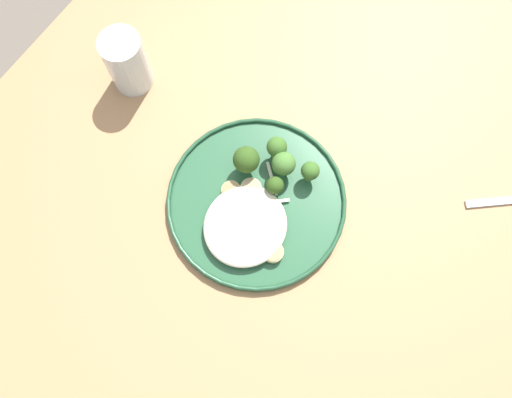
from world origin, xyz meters
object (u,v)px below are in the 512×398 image
object	(u,v)px
dinner_plate	(256,201)
broccoli_floret_center_pile	(277,148)
broccoli_floret_small_sprig	(310,171)
broccoli_floret_near_rim	(284,164)
seared_scallop_on_noodles	(228,210)
seared_scallop_tilted_round	(251,189)
water_glass	(128,64)
broccoli_floret_beside_noodles	(246,160)
seared_scallop_left_edge	(273,252)
broccoli_floret_rear_charred	(275,186)
seared_scallop_center_golden	(225,225)
seared_scallop_rear_pale	(231,191)

from	to	relation	value
dinner_plate	broccoli_floret_center_pile	xyz separation A→B (m)	(-0.08, -0.02, 0.04)
broccoli_floret_small_sprig	broccoli_floret_center_pile	size ratio (longest dim) A/B	0.86
broccoli_floret_near_rim	dinner_plate	bearing A→B (deg)	-7.04
seared_scallop_on_noodles	broccoli_floret_center_pile	distance (m)	0.13
seared_scallop_tilted_round	broccoli_floret_near_rim	xyz separation A→B (m)	(-0.06, 0.02, 0.02)
seared_scallop_tilted_round	water_glass	distance (m)	0.29
broccoli_floret_beside_noodles	broccoli_floret_center_pile	bearing A→B (deg)	148.78
dinner_plate	seared_scallop_tilted_round	distance (m)	0.02
broccoli_floret_near_rim	water_glass	size ratio (longest dim) A/B	0.49
seared_scallop_left_edge	dinner_plate	bearing A→B (deg)	-129.06
broccoli_floret_beside_noodles	broccoli_floret_rear_charred	bearing A→B (deg)	83.46
dinner_plate	seared_scallop_left_edge	world-z (taller)	seared_scallop_left_edge
seared_scallop_on_noodles	seared_scallop_center_golden	xyz separation A→B (m)	(0.02, 0.01, -0.00)
broccoli_floret_center_pile	dinner_plate	bearing A→B (deg)	10.94
broccoli_floret_small_sprig	water_glass	distance (m)	0.35
broccoli_floret_rear_charred	broccoli_floret_center_pile	xyz separation A→B (m)	(-0.05, -0.03, 0.01)
seared_scallop_tilted_round	broccoli_floret_rear_charred	xyz separation A→B (m)	(-0.02, 0.03, 0.02)
seared_scallop_tilted_round	broccoli_floret_small_sprig	distance (m)	0.10
dinner_plate	broccoli_floret_rear_charred	size ratio (longest dim) A/B	6.77
broccoli_floret_rear_charred	broccoli_floret_small_sprig	xyz separation A→B (m)	(-0.05, 0.03, 0.00)
dinner_plate	seared_scallop_rear_pale	world-z (taller)	seared_scallop_rear_pale
broccoli_floret_near_rim	water_glass	xyz separation A→B (m)	(-0.00, -0.31, 0.01)
seared_scallop_center_golden	seared_scallop_left_edge	size ratio (longest dim) A/B	0.83
dinner_plate	seared_scallop_tilted_round	size ratio (longest dim) A/B	8.54
dinner_plate	water_glass	size ratio (longest dim) A/B	2.56
broccoli_floret_small_sprig	water_glass	size ratio (longest dim) A/B	0.42
seared_scallop_tilted_round	seared_scallop_left_edge	world-z (taller)	seared_scallop_tilted_round
seared_scallop_tilted_round	broccoli_floret_near_rim	distance (m)	0.07
seared_scallop_tilted_round	broccoli_floret_beside_noodles	size ratio (longest dim) A/B	0.55
seared_scallop_left_edge	broccoli_floret_beside_noodles	size ratio (longest dim) A/B	0.54
dinner_plate	seared_scallop_tilted_round	world-z (taller)	seared_scallop_tilted_round
dinner_plate	seared_scallop_left_edge	distance (m)	0.09
seared_scallop_rear_pale	broccoli_floret_small_sprig	bearing A→B (deg)	135.63
broccoli_floret_small_sprig	broccoli_floret_beside_noodles	bearing A→B (deg)	-64.83
broccoli_floret_small_sprig	seared_scallop_rear_pale	bearing A→B (deg)	-44.37
seared_scallop_rear_pale	water_glass	world-z (taller)	water_glass
seared_scallop_left_edge	seared_scallop_on_noodles	bearing A→B (deg)	-99.23
broccoli_floret_rear_charred	water_glass	size ratio (longest dim) A/B	0.38
broccoli_floret_rear_charred	broccoli_floret_small_sprig	distance (m)	0.06
broccoli_floret_center_pile	water_glass	size ratio (longest dim) A/B	0.49
broccoli_floret_near_rim	broccoli_floret_beside_noodles	size ratio (longest dim) A/B	0.89
dinner_plate	broccoli_floret_rear_charred	bearing A→B (deg)	153.17
broccoli_floret_beside_noodles	water_glass	xyz separation A→B (m)	(-0.03, -0.26, 0.00)
seared_scallop_on_noodles	broccoli_floret_beside_noodles	bearing A→B (deg)	-167.75
seared_scallop_center_golden	broccoli_floret_small_sprig	xyz separation A→B (m)	(-0.14, 0.07, 0.02)
seared_scallop_tilted_round	water_glass	size ratio (longest dim) A/B	0.30
seared_scallop_tilted_round	broccoli_floret_small_sprig	bearing A→B (deg)	137.92
seared_scallop_tilted_round	seared_scallop_on_noodles	size ratio (longest dim) A/B	1.21
broccoli_floret_near_rim	broccoli_floret_center_pile	distance (m)	0.03
seared_scallop_tilted_round	broccoli_floret_near_rim	bearing A→B (deg)	157.05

